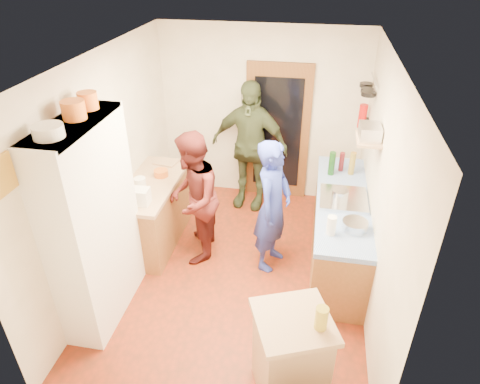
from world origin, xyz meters
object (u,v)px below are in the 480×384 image
(island_base, at_px, (290,358))
(right_counter_base, at_px, (338,231))
(person_left, at_px, (196,197))
(person_hob, at_px, (274,208))
(person_back, at_px, (250,146))
(hutch_body, at_px, (94,225))

(island_base, bearing_deg, right_counter_base, 77.55)
(person_left, bearing_deg, island_base, 29.27)
(person_hob, relative_size, person_back, 0.87)
(person_hob, bearing_deg, hutch_body, 137.40)
(right_counter_base, relative_size, person_hob, 1.31)
(person_hob, bearing_deg, island_base, -152.21)
(person_back, bearing_deg, island_base, -66.14)
(person_left, distance_m, person_back, 1.39)
(right_counter_base, height_order, person_back, person_back)
(person_left, height_order, person_back, person_back)
(hutch_body, height_order, person_back, hutch_body)
(hutch_body, relative_size, person_back, 1.14)
(person_hob, bearing_deg, person_back, 36.86)
(hutch_body, bearing_deg, person_back, 63.62)
(hutch_body, bearing_deg, person_left, 56.15)
(hutch_body, relative_size, island_base, 2.56)
(right_counter_base, distance_m, person_back, 1.80)
(island_base, height_order, person_left, person_left)
(hutch_body, bearing_deg, right_counter_base, 27.47)
(island_base, height_order, person_hob, person_hob)
(right_counter_base, xyz_separation_m, island_base, (-0.44, -1.99, 0.01))
(person_hob, xyz_separation_m, person_left, (-0.97, 0.07, 0.01))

